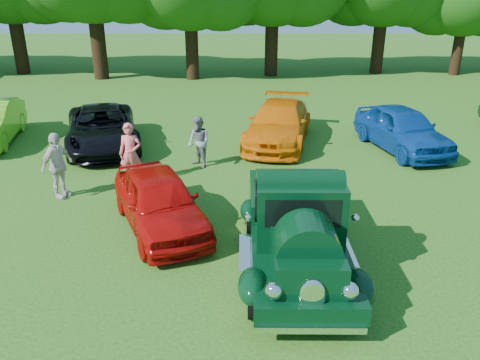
{
  "coord_description": "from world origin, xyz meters",
  "views": [
    {
      "loc": [
        0.3,
        -9.3,
        5.52
      ],
      "look_at": [
        0.23,
        1.63,
        1.1
      ],
      "focal_mm": 35.0,
      "sensor_mm": 36.0,
      "label": 1
    }
  ],
  "objects_px": {
    "back_car_blue": "(402,129)",
    "spectator_white": "(57,166)",
    "red_convertible": "(159,201)",
    "spectator_grey": "(199,142)",
    "spectator_pink": "(131,154)",
    "back_car_black": "(102,128)",
    "back_car_orange": "(279,123)",
    "hero_pickup": "(296,227)"
  },
  "relations": [
    {
      "from": "back_car_black",
      "to": "back_car_orange",
      "type": "height_order",
      "value": "back_car_orange"
    },
    {
      "from": "back_car_black",
      "to": "back_car_blue",
      "type": "xyz_separation_m",
      "value": [
        11.17,
        -0.23,
        0.05
      ]
    },
    {
      "from": "back_car_black",
      "to": "spectator_pink",
      "type": "height_order",
      "value": "spectator_pink"
    },
    {
      "from": "hero_pickup",
      "to": "spectator_white",
      "type": "height_order",
      "value": "hero_pickup"
    },
    {
      "from": "red_convertible",
      "to": "spectator_pink",
      "type": "relative_size",
      "value": 2.26
    },
    {
      "from": "back_car_blue",
      "to": "hero_pickup",
      "type": "bearing_deg",
      "value": -134.44
    },
    {
      "from": "hero_pickup",
      "to": "back_car_blue",
      "type": "height_order",
      "value": "hero_pickup"
    },
    {
      "from": "hero_pickup",
      "to": "spectator_grey",
      "type": "xyz_separation_m",
      "value": [
        -2.61,
        6.06,
        -0.04
      ]
    },
    {
      "from": "back_car_blue",
      "to": "spectator_grey",
      "type": "xyz_separation_m",
      "value": [
        -7.35,
        -1.88,
        0.05
      ]
    },
    {
      "from": "hero_pickup",
      "to": "spectator_white",
      "type": "xyz_separation_m",
      "value": [
        -6.37,
        3.53,
        0.06
      ]
    },
    {
      "from": "spectator_grey",
      "to": "spectator_white",
      "type": "distance_m",
      "value": 4.54
    },
    {
      "from": "red_convertible",
      "to": "spectator_pink",
      "type": "bearing_deg",
      "value": 90.33
    },
    {
      "from": "spectator_pink",
      "to": "hero_pickup",
      "type": "bearing_deg",
      "value": -45.31
    },
    {
      "from": "back_car_blue",
      "to": "spectator_grey",
      "type": "relative_size",
      "value": 2.77
    },
    {
      "from": "red_convertible",
      "to": "back_car_black",
      "type": "relative_size",
      "value": 0.78
    },
    {
      "from": "back_car_blue",
      "to": "spectator_pink",
      "type": "distance_m",
      "value": 9.86
    },
    {
      "from": "spectator_white",
      "to": "back_car_black",
      "type": "bearing_deg",
      "value": 24.01
    },
    {
      "from": "spectator_pink",
      "to": "back_car_blue",
      "type": "bearing_deg",
      "value": 19.76
    },
    {
      "from": "back_car_black",
      "to": "back_car_blue",
      "type": "distance_m",
      "value": 11.18
    },
    {
      "from": "spectator_pink",
      "to": "spectator_grey",
      "type": "distance_m",
      "value": 2.41
    },
    {
      "from": "red_convertible",
      "to": "spectator_grey",
      "type": "relative_size",
      "value": 2.47
    },
    {
      "from": "back_car_blue",
      "to": "spectator_white",
      "type": "distance_m",
      "value": 11.96
    },
    {
      "from": "red_convertible",
      "to": "back_car_orange",
      "type": "bearing_deg",
      "value": 39.86
    },
    {
      "from": "back_car_blue",
      "to": "spectator_pink",
      "type": "height_order",
      "value": "spectator_pink"
    },
    {
      "from": "hero_pickup",
      "to": "back_car_black",
      "type": "relative_size",
      "value": 0.97
    },
    {
      "from": "hero_pickup",
      "to": "back_car_black",
      "type": "xyz_separation_m",
      "value": [
        -6.43,
        8.17,
        -0.14
      ]
    },
    {
      "from": "back_car_blue",
      "to": "back_car_black",
      "type": "bearing_deg",
      "value": 165.22
    },
    {
      "from": "back_car_black",
      "to": "spectator_grey",
      "type": "distance_m",
      "value": 4.37
    },
    {
      "from": "back_car_orange",
      "to": "back_car_black",
      "type": "bearing_deg",
      "value": -163.24
    },
    {
      "from": "hero_pickup",
      "to": "red_convertible",
      "type": "relative_size",
      "value": 1.24
    },
    {
      "from": "spectator_pink",
      "to": "spectator_white",
      "type": "distance_m",
      "value": 2.14
    },
    {
      "from": "hero_pickup",
      "to": "red_convertible",
      "type": "xyz_separation_m",
      "value": [
        -3.19,
        1.68,
        -0.17
      ]
    },
    {
      "from": "red_convertible",
      "to": "spectator_pink",
      "type": "xyz_separation_m",
      "value": [
        -1.36,
        2.98,
        0.22
      ]
    },
    {
      "from": "red_convertible",
      "to": "spectator_grey",
      "type": "bearing_deg",
      "value": 58.11
    },
    {
      "from": "hero_pickup",
      "to": "back_car_orange",
      "type": "xyz_separation_m",
      "value": [
        0.24,
        8.76,
        -0.11
      ]
    },
    {
      "from": "spectator_pink",
      "to": "spectator_white",
      "type": "height_order",
      "value": "spectator_white"
    },
    {
      "from": "back_car_black",
      "to": "spectator_white",
      "type": "bearing_deg",
      "value": -106.12
    },
    {
      "from": "back_car_orange",
      "to": "spectator_grey",
      "type": "relative_size",
      "value": 3.14
    },
    {
      "from": "back_car_orange",
      "to": "spectator_white",
      "type": "xyz_separation_m",
      "value": [
        -6.62,
        -5.23,
        0.17
      ]
    },
    {
      "from": "red_convertible",
      "to": "back_car_blue",
      "type": "height_order",
      "value": "back_car_blue"
    },
    {
      "from": "red_convertible",
      "to": "back_car_orange",
      "type": "relative_size",
      "value": 0.79
    },
    {
      "from": "red_convertible",
      "to": "hero_pickup",
      "type": "bearing_deg",
      "value": -51.93
    }
  ]
}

